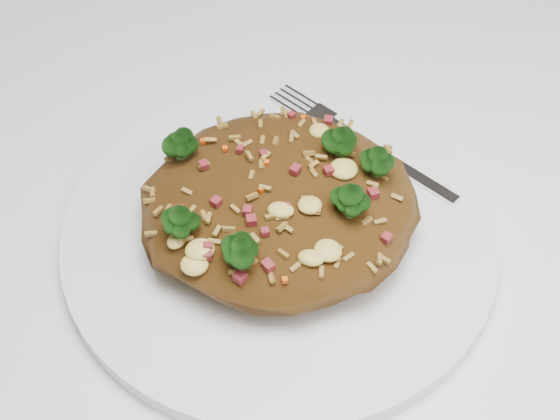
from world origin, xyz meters
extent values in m
cube|color=white|center=(0.00, 0.00, 0.73)|extent=(1.20, 0.80, 0.04)
cylinder|color=white|center=(-0.10, -0.04, 0.76)|extent=(0.28, 0.28, 0.01)
ellipsoid|color=brown|center=(-0.10, -0.04, 0.79)|extent=(0.18, 0.16, 0.04)
ellipsoid|color=#0D3907|center=(-0.06, -0.02, 0.82)|extent=(0.02, 0.02, 0.02)
ellipsoid|color=#0D3907|center=(-0.06, -0.07, 0.81)|extent=(0.02, 0.02, 0.02)
ellipsoid|color=#0D3907|center=(-0.13, -0.10, 0.81)|extent=(0.02, 0.02, 0.02)
ellipsoid|color=#0D3907|center=(-0.16, -0.07, 0.81)|extent=(0.02, 0.02, 0.02)
ellipsoid|color=#0D3907|center=(-0.16, -0.01, 0.81)|extent=(0.02, 0.02, 0.02)
ellipsoid|color=#0D3907|center=(-0.04, -0.04, 0.81)|extent=(0.02, 0.02, 0.02)
cube|color=silver|center=(0.00, -0.01, 0.77)|extent=(0.07, 0.08, 0.00)
cube|color=silver|center=(-0.07, 0.06, 0.77)|extent=(0.04, 0.04, 0.00)
camera|label=1|loc=(-0.13, -0.36, 1.16)|focal=50.00mm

